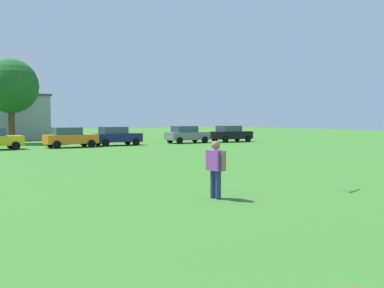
{
  "coord_description": "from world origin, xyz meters",
  "views": [
    {
      "loc": [
        -3.65,
        1.23,
        2.45
      ],
      "look_at": [
        2.26,
        10.34,
        1.85
      ],
      "focal_mm": 44.04,
      "sensor_mm": 36.0,
      "label": 1
    }
  ],
  "objects_px": {
    "parked_car_orange_3": "(70,137)",
    "parked_car_navy_4": "(116,136)",
    "tree_far_right": "(11,86)",
    "parked_car_gray_5": "(187,134)",
    "adult_bystander": "(216,164)",
    "parked_car_black_6": "(231,134)"
  },
  "relations": [
    {
      "from": "parked_car_orange_3",
      "to": "parked_car_navy_4",
      "type": "distance_m",
      "value": 4.49
    },
    {
      "from": "tree_far_right",
      "to": "parked_car_gray_5",
      "type": "bearing_deg",
      "value": -29.81
    },
    {
      "from": "parked_car_gray_5",
      "to": "tree_far_right",
      "type": "distance_m",
      "value": 17.56
    },
    {
      "from": "parked_car_orange_3",
      "to": "parked_car_gray_5",
      "type": "height_order",
      "value": "same"
    },
    {
      "from": "adult_bystander",
      "to": "parked_car_orange_3",
      "type": "height_order",
      "value": "adult_bystander"
    },
    {
      "from": "parked_car_black_6",
      "to": "adult_bystander",
      "type": "bearing_deg",
      "value": -128.46
    },
    {
      "from": "parked_car_orange_3",
      "to": "tree_far_right",
      "type": "distance_m",
      "value": 10.51
    },
    {
      "from": "parked_car_orange_3",
      "to": "tree_far_right",
      "type": "bearing_deg",
      "value": 106.74
    },
    {
      "from": "parked_car_black_6",
      "to": "parked_car_navy_4",
      "type": "bearing_deg",
      "value": 177.05
    },
    {
      "from": "parked_car_navy_4",
      "to": "parked_car_gray_5",
      "type": "distance_m",
      "value": 7.53
    },
    {
      "from": "parked_car_gray_5",
      "to": "tree_far_right",
      "type": "xyz_separation_m",
      "value": [
        -14.69,
        8.42,
        4.65
      ]
    },
    {
      "from": "tree_far_right",
      "to": "adult_bystander",
      "type": "bearing_deg",
      "value": -92.79
    },
    {
      "from": "parked_car_black_6",
      "to": "tree_far_right",
      "type": "xyz_separation_m",
      "value": [
        -19.68,
        9.06,
        4.65
      ]
    },
    {
      "from": "adult_bystander",
      "to": "tree_far_right",
      "type": "xyz_separation_m",
      "value": [
        1.76,
        36.05,
        4.46
      ]
    },
    {
      "from": "adult_bystander",
      "to": "tree_far_right",
      "type": "relative_size",
      "value": 0.22
    },
    {
      "from": "parked_car_gray_5",
      "to": "parked_car_black_6",
      "type": "bearing_deg",
      "value": -7.38
    },
    {
      "from": "parked_car_black_6",
      "to": "tree_far_right",
      "type": "height_order",
      "value": "tree_far_right"
    },
    {
      "from": "parked_car_orange_3",
      "to": "parked_car_black_6",
      "type": "height_order",
      "value": "same"
    },
    {
      "from": "parked_car_navy_4",
      "to": "parked_car_gray_5",
      "type": "relative_size",
      "value": 1.0
    },
    {
      "from": "adult_bystander",
      "to": "parked_car_black_6",
      "type": "bearing_deg",
      "value": -41.69
    },
    {
      "from": "adult_bystander",
      "to": "parked_car_orange_3",
      "type": "bearing_deg",
      "value": -12.63
    },
    {
      "from": "parked_car_black_6",
      "to": "parked_car_orange_3",
      "type": "bearing_deg",
      "value": 179.89
    }
  ]
}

